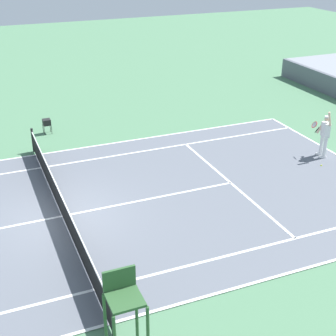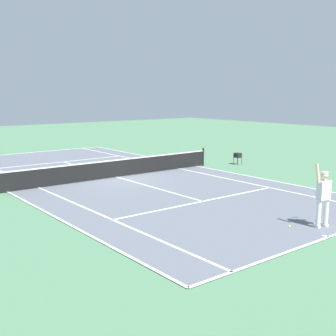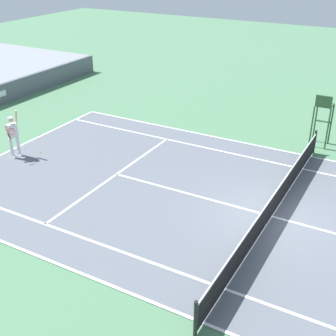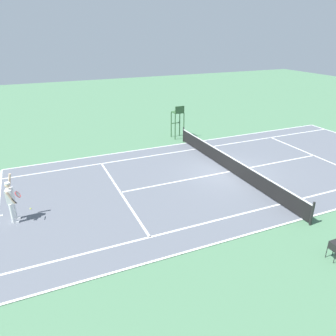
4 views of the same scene
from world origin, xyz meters
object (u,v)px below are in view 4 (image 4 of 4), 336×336
object	(u,v)px
tennis_ball	(31,209)
umpire_chair	(178,117)
tennis_player	(11,201)
ball_hopper	(336,246)

from	to	relation	value
tennis_ball	umpire_chair	xyz separation A→B (m)	(6.84, -10.55, 1.52)
tennis_player	ball_hopper	distance (m)	12.52
tennis_player	umpire_chair	bearing A→B (deg)	-55.68
tennis_player	tennis_ball	world-z (taller)	tennis_player
umpire_chair	ball_hopper	world-z (taller)	umpire_chair
tennis_ball	umpire_chair	bearing A→B (deg)	-57.06
tennis_player	tennis_ball	distance (m)	1.40
tennis_ball	umpire_chair	size ratio (longest dim) A/B	0.03
tennis_player	ball_hopper	world-z (taller)	tennis_player
ball_hopper	tennis_player	bearing A→B (deg)	55.01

